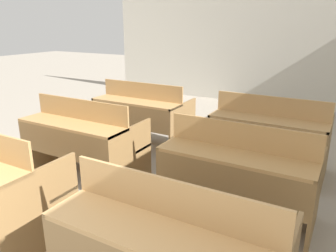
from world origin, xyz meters
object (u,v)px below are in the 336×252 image
Objects in this scene: bench_second_left at (83,138)px; bench_third_right at (269,134)px; bench_third_left at (142,114)px; bench_front_right at (169,250)px; bench_second_right at (239,173)px.

bench_third_right is at bearing 33.46° from bench_second_left.
bench_third_left is 1.82m from bench_third_right.
bench_front_right is 2.18m from bench_second_left.
bench_second_right is 2.20m from bench_third_left.
bench_front_right is 1.00× the size of bench_third_left.
bench_second_right is (0.03, 1.21, 0.00)m from bench_front_right.
bench_front_right is at bearing -90.28° from bench_third_right.
bench_front_right is 1.00× the size of bench_second_right.
bench_second_left is 1.00× the size of bench_second_right.
bench_second_left is 1.00× the size of bench_third_left.
bench_front_right and bench_third_left have the same top height.
bench_third_left is (-1.84, 1.21, 0.00)m from bench_second_right.
bench_third_left and bench_third_right have the same top height.
bench_front_right and bench_third_right have the same top height.
bench_second_left is at bearing -90.30° from bench_third_left.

